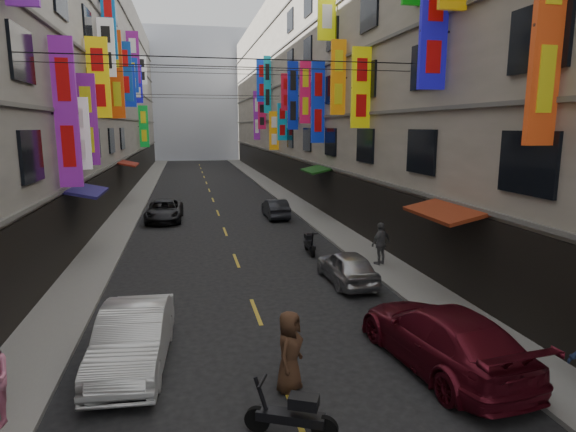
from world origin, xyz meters
name	(u,v)px	position (x,y,z in m)	size (l,w,h in m)	color
sidewalk_left	(134,202)	(-6.00, 42.00, 0.06)	(2.00, 90.00, 0.12)	slate
sidewalk_right	(287,197)	(6.00, 42.00, 0.06)	(2.00, 90.00, 0.12)	slate
building_row_left	(39,73)	(-11.99, 42.00, 9.49)	(10.14, 90.00, 19.00)	gray
building_row_right	(359,80)	(11.99, 42.00, 9.49)	(10.14, 90.00, 19.00)	#AEA292
haze_block	(195,96)	(0.00, 92.00, 11.00)	(18.00, 8.00, 22.00)	silver
shop_signage	(213,71)	(-0.10, 34.99, 9.16)	(14.00, 55.00, 12.04)	#0E4BA6
street_awnings	(203,187)	(-1.26, 26.00, 3.00)	(13.99, 35.20, 0.41)	#124415
overhead_cables	(221,67)	(0.00, 30.00, 8.80)	(14.00, 38.04, 1.24)	black
lane_markings	(215,206)	(0.00, 39.00, 0.00)	(0.12, 80.20, 0.01)	gold
scooter_crossing	(292,415)	(-0.22, 11.70, 0.44)	(1.68, 0.91, 1.14)	black
scooter_far_right	(309,244)	(3.43, 24.54, 0.44)	(0.50, 1.80, 1.14)	black
car_left_mid	(133,338)	(-3.40, 15.16, 0.73)	(1.55, 4.43, 1.46)	silver
car_left_far	(164,211)	(-3.40, 33.85, 0.64)	(2.12, 4.59, 1.28)	black
car_right_near	(442,337)	(3.91, 13.60, 0.76)	(2.14, 5.26, 1.53)	#5B0F1C
car_right_mid	(347,267)	(3.73, 20.12, 0.63)	(1.48, 3.67, 1.25)	#ADACB1
car_right_far	(276,209)	(3.50, 33.47, 0.60)	(1.27, 3.66, 1.20)	#24252B
pedestrian_rfar	(381,243)	(5.77, 21.82, 1.01)	(1.04, 0.59, 1.77)	#5C5C5E
pedestrian_crossing	(290,351)	(0.08, 13.31, 0.92)	(0.89, 0.61, 1.83)	#442A1B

